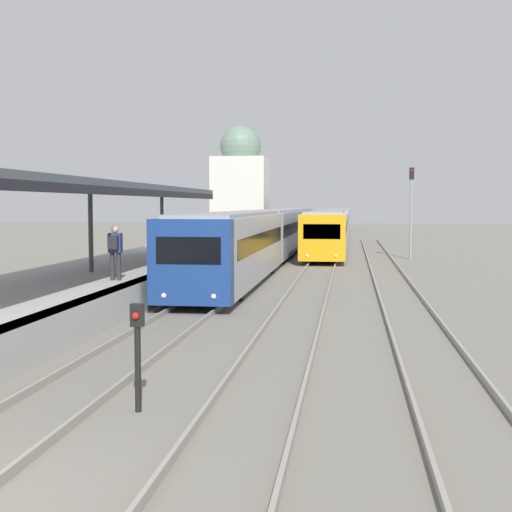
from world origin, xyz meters
The scene contains 7 objects.
platform_canopy centered at (-4.06, 16.79, 3.87)m, with size 4.00×23.35×3.04m.
person_on_platform centered at (-2.40, 14.26, 1.94)m, with size 0.40×0.40×1.66m.
train_near centered at (0.00, 37.10, 1.65)m, with size 2.53×46.55×2.96m.
train_far centered at (3.24, 60.96, 1.60)m, with size 2.53×60.00×2.87m.
signal_post_near centered at (1.43, 4.03, 1.07)m, with size 0.20×0.22×1.72m.
signal_mast_far centered at (8.34, 36.93, 3.42)m, with size 0.28×0.29×5.49m.
distant_domed_building centered at (-5.03, 56.48, 4.79)m, with size 4.74×4.74×10.29m.
Camera 1 is at (4.73, -6.67, 3.26)m, focal length 50.00 mm.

